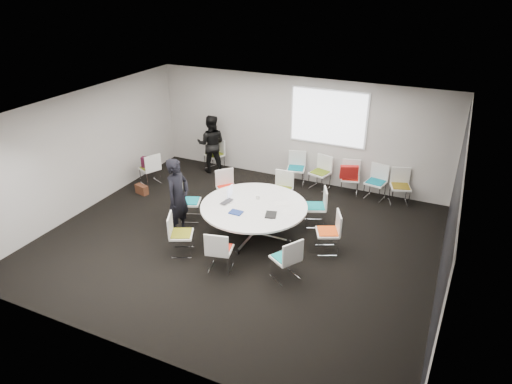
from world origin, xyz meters
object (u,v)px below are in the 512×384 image
at_px(chair_ring_h, 286,266).
at_px(chair_back_c, 350,184).
at_px(conference_table, 254,213).
at_px(brown_bag, 142,189).
at_px(chair_back_b, 320,179).
at_px(maroon_bag, 149,162).
at_px(chair_ring_f, 181,242).
at_px(chair_person_back, 215,160).
at_px(chair_ring_a, 328,239).
at_px(chair_back_a, 296,174).
at_px(chair_back_d, 375,189).
at_px(person_main, 178,198).
at_px(laptop, 229,202).
at_px(chair_ring_b, 316,214).
at_px(chair_ring_c, 282,196).
at_px(chair_back_e, 399,193).
at_px(chair_spare_left, 151,174).
at_px(chair_ring_d, 228,195).
at_px(cup, 258,197).
at_px(chair_ring_g, 220,258).
at_px(chair_ring_e, 190,208).
at_px(person_back, 211,144).

relative_size(chair_ring_h, chair_back_c, 1.00).
distance_m(conference_table, brown_bag, 3.57).
height_order(chair_back_b, maroon_bag, chair_back_b).
distance_m(chair_ring_f, chair_person_back, 4.39).
distance_m(conference_table, chair_ring_a, 1.65).
distance_m(chair_person_back, brown_bag, 2.40).
distance_m(conference_table, chair_back_a, 2.88).
distance_m(chair_back_d, person_main, 4.97).
xyz_separation_m(chair_ring_f, laptop, (0.50, 1.13, 0.47)).
height_order(chair_back_d, maroon_bag, chair_back_d).
height_order(chair_ring_b, chair_ring_c, same).
relative_size(chair_back_d, laptop, 2.65).
relative_size(chair_back_e, person_main, 0.50).
xyz_separation_m(chair_back_d, chair_back_e, (0.60, -0.00, 0.00)).
bearing_deg(chair_back_b, laptop, 85.37).
distance_m(person_main, maroon_bag, 2.87).
distance_m(chair_ring_f, chair_back_a, 4.22).
height_order(chair_ring_a, person_main, person_main).
height_order(chair_ring_f, chair_spare_left, same).
bearing_deg(chair_person_back, chair_ring_d, 151.66).
distance_m(chair_ring_h, maroon_bag, 5.41).
relative_size(person_main, cup, 19.51).
xyz_separation_m(chair_back_a, chair_back_e, (2.70, -0.00, 0.00)).
xyz_separation_m(conference_table, cup, (-0.05, 0.30, 0.23)).
relative_size(chair_ring_h, chair_spare_left, 1.00).
xyz_separation_m(chair_ring_a, chair_back_b, (-1.05, 2.81, 0.00)).
xyz_separation_m(chair_back_a, maroon_bag, (-3.55, -1.61, 0.34)).
bearing_deg(maroon_bag, chair_ring_g, -36.80).
bearing_deg(chair_back_c, chair_person_back, -12.86).
xyz_separation_m(chair_ring_d, person_main, (-0.30, -1.63, 0.60)).
bearing_deg(chair_back_a, chair_ring_a, 108.51).
xyz_separation_m(chair_person_back, maroon_bag, (-1.08, -1.61, 0.34)).
bearing_deg(chair_ring_a, chair_back_c, -19.61).
bearing_deg(brown_bag, chair_ring_c, 13.39).
xyz_separation_m(chair_ring_b, chair_ring_d, (-2.24, 0.02, 0.00)).
relative_size(conference_table, chair_ring_g, 2.57).
relative_size(chair_ring_a, cup, 9.78).
bearing_deg(laptop, chair_ring_e, 90.00).
xyz_separation_m(chair_ring_e, chair_back_c, (3.01, 2.82, 0.00)).
bearing_deg(cup, person_main, -147.27).
relative_size(laptop, cup, 3.69).
distance_m(chair_spare_left, laptop, 3.41).
bearing_deg(chair_back_e, chair_ring_c, 10.85).
bearing_deg(chair_back_c, chair_ring_h, 74.50).
bearing_deg(chair_back_d, chair_ring_h, 89.26).
bearing_deg(conference_table, chair_back_e, 47.63).
height_order(maroon_bag, brown_bag, maroon_bag).
bearing_deg(chair_ring_f, person_main, -170.72).
bearing_deg(laptop, cup, -40.49).
relative_size(chair_back_b, person_back, 0.53).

